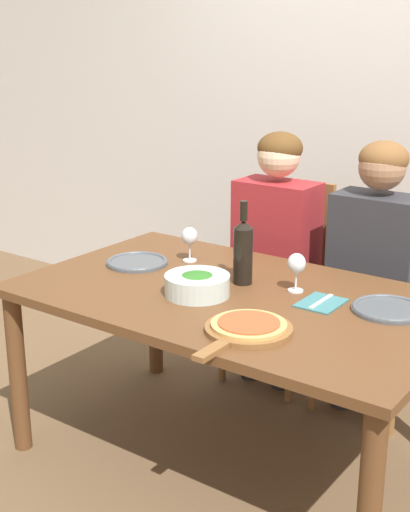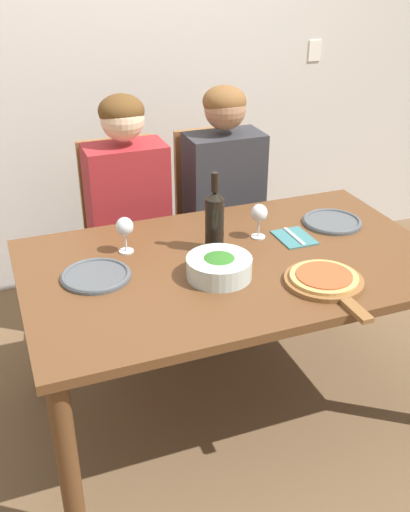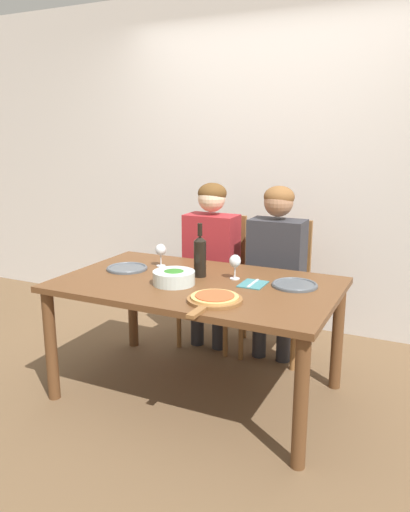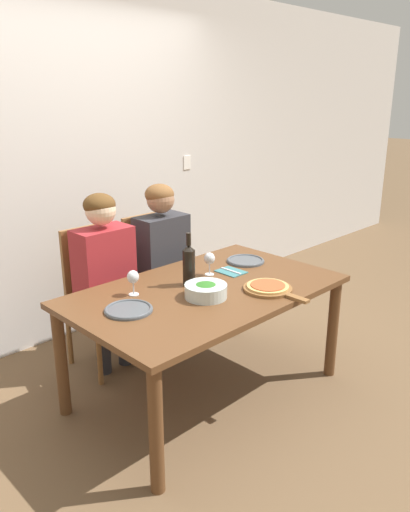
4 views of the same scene
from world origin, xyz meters
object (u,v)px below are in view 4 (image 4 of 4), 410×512
person_man (163,251)px  dinner_plate_left (129,309)px  chair_left (98,293)px  fork_on_napkin (231,272)px  wine_bottle (189,264)px  wine_glass_left (133,278)px  dinner_plate_right (245,261)px  wine_glass_right (209,260)px  broccoli_bowl (206,291)px  person_woman (106,266)px  pizza_on_board (269,288)px  chair_right (154,275)px

person_man → dinner_plate_left: size_ratio=4.70×
chair_left → dinner_plate_left: chair_left is taller
fork_on_napkin → chair_left: bearing=127.3°
wine_bottle → wine_glass_left: bearing=162.5°
dinner_plate_right → wine_glass_right: 0.38m
chair_left → broccoli_bowl: size_ratio=3.96×
broccoli_bowl → dinner_plate_left: broccoli_bowl is taller
person_woman → dinner_plate_right: bearing=-34.8°
broccoli_bowl → pizza_on_board: bearing=-28.8°
pizza_on_board → person_man: bearing=89.0°
dinner_plate_right → pizza_on_board: size_ratio=0.61×
dinner_plate_left → wine_glass_right: size_ratio=1.74×
person_woman → wine_bottle: size_ratio=3.73×
chair_left → person_woman: (-0.00, -0.12, 0.22)m
chair_right → wine_glass_right: chair_right is taller
wine_bottle → pizza_on_board: (0.28, -0.40, -0.12)m
chair_right → wine_glass_left: (-0.64, -0.61, 0.31)m
chair_right → wine_glass_left: bearing=-136.4°
chair_right → dinner_plate_left: bearing=-135.8°
person_man → wine_bottle: 0.68m
person_woman → wine_glass_left: size_ratio=8.17×
wine_glass_right → wine_bottle: bearing=-169.9°
fork_on_napkin → chair_right: bearing=94.6°
broccoli_bowl → wine_glass_right: size_ratio=1.63×
person_woman → chair_left: bearing=90.0°
person_woman → pizza_on_board: (0.48, -1.00, -0.01)m
chair_left → wine_glass_left: bearing=-102.5°
dinner_plate_right → pizza_on_board: (-0.30, -0.45, 0.01)m
person_man → broccoli_bowl: 0.89m
wine_bottle → fork_on_napkin: size_ratio=1.84×
chair_right → dinner_plate_left: size_ratio=3.72×
chair_left → person_man: 0.56m
dinner_plate_left → pizza_on_board: 0.85m
wine_bottle → broccoli_bowl: (-0.07, -0.21, -0.09)m
chair_right → wine_glass_left: 0.93m
person_woman → wine_bottle: (0.21, -0.60, 0.11)m
person_woman → wine_glass_right: 0.70m
dinner_plate_right → fork_on_napkin: dinner_plate_right is taller
chair_right → dinner_plate_left: (-0.79, -0.77, 0.21)m
person_woman → wine_glass_left: person_woman is taller
pizza_on_board → fork_on_napkin: bearing=78.5°
broccoli_bowl → dinner_plate_right: (0.65, 0.26, -0.03)m
person_woman → broccoli_bowl: person_woman is taller
pizza_on_board → fork_on_napkin: 0.39m
dinner_plate_left → wine_glass_right: wine_glass_right is taller
chair_left → dinner_plate_left: bearing=-110.8°
chair_right → dinner_plate_right: (0.29, -0.66, 0.21)m
chair_left → wine_bottle: 0.81m
broccoli_bowl → fork_on_napkin: bearing=24.2°
wine_bottle → fork_on_napkin: bearing=-3.8°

